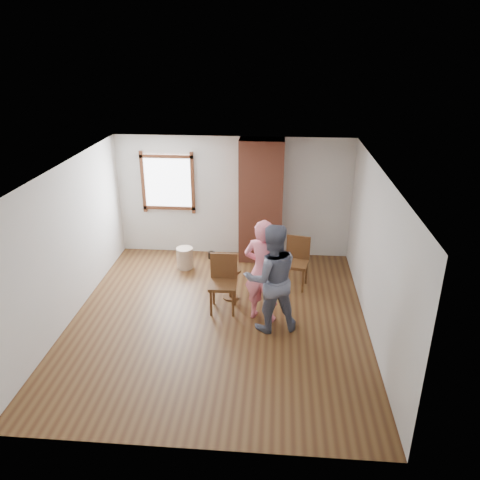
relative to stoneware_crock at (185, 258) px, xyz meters
name	(u,v)px	position (x,y,z in m)	size (l,w,h in m)	color
ground	(219,320)	(0.94, -1.91, -0.22)	(5.50, 5.50, 0.00)	brown
room_shell	(218,208)	(0.88, -1.30, 1.59)	(5.04, 5.52, 2.62)	silver
brick_chimney	(261,202)	(1.54, 0.59, 1.08)	(0.90, 0.50, 2.60)	#AC563D
stoneware_crock	(185,258)	(0.00, 0.00, 0.00)	(0.34, 0.34, 0.44)	#C7AD90
dark_pot	(212,255)	(0.49, 0.49, -0.15)	(0.15, 0.15, 0.15)	black
dining_chair_left	(223,279)	(0.99, -1.51, 0.34)	(0.48, 0.48, 1.01)	#5A321B
dining_chair_right	(297,259)	(2.28, -0.55, 0.33)	(0.54, 0.54, 0.98)	#5A321B
side_table	(230,278)	(1.07, -1.16, 0.18)	(0.40, 0.40, 0.60)	#5A321B
cake_plate	(230,269)	(1.07, -1.16, 0.38)	(0.18, 0.18, 0.01)	white
cake_slice	(231,267)	(1.08, -1.16, 0.42)	(0.08, 0.07, 0.06)	white
man	(271,278)	(1.82, -2.06, 0.69)	(0.89, 0.69, 1.83)	#121833
person_pink	(263,271)	(1.68, -1.79, 0.68)	(0.66, 0.43, 1.80)	pink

